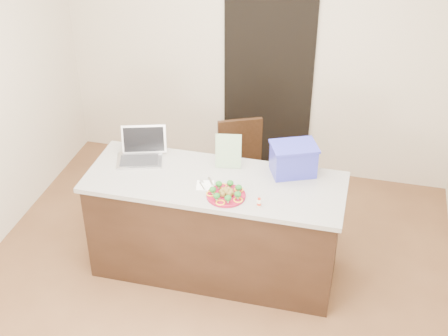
% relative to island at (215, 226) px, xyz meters
% --- Properties ---
extents(ground, '(4.00, 4.00, 0.00)m').
position_rel_island_xyz_m(ground, '(0.00, -0.25, -0.46)').
color(ground, brown).
rests_on(ground, ground).
extents(room_shell, '(4.00, 4.00, 4.00)m').
position_rel_island_xyz_m(room_shell, '(0.00, -0.25, 1.16)').
color(room_shell, white).
rests_on(room_shell, ground).
extents(doorway, '(0.90, 0.02, 2.00)m').
position_rel_island_xyz_m(doorway, '(0.10, 1.73, 0.54)').
color(doorway, black).
rests_on(doorway, ground).
extents(island, '(2.06, 0.76, 0.92)m').
position_rel_island_xyz_m(island, '(0.00, 0.00, 0.00)').
color(island, black).
rests_on(island, ground).
extents(plate, '(0.30, 0.30, 0.02)m').
position_rel_island_xyz_m(plate, '(0.14, -0.19, 0.47)').
color(plate, maroon).
rests_on(plate, island).
extents(meatballs, '(0.12, 0.11, 0.04)m').
position_rel_island_xyz_m(meatballs, '(0.14, -0.19, 0.50)').
color(meatballs, brown).
rests_on(meatballs, plate).
extents(broccoli, '(0.25, 0.25, 0.04)m').
position_rel_island_xyz_m(broccoli, '(0.14, -0.19, 0.52)').
color(broccoli, '#155118').
rests_on(broccoli, plate).
extents(pepper_rings, '(0.29, 0.29, 0.01)m').
position_rel_island_xyz_m(pepper_rings, '(0.14, -0.19, 0.48)').
color(pepper_rings, '#F4A419').
rests_on(pepper_rings, plate).
extents(napkin, '(0.16, 0.16, 0.01)m').
position_rel_island_xyz_m(napkin, '(-0.05, -0.09, 0.46)').
color(napkin, white).
rests_on(napkin, island).
extents(fork, '(0.07, 0.13, 0.00)m').
position_rel_island_xyz_m(fork, '(-0.07, -0.09, 0.47)').
color(fork, silver).
rests_on(fork, napkin).
extents(knife, '(0.08, 0.21, 0.01)m').
position_rel_island_xyz_m(knife, '(-0.02, -0.11, 0.47)').
color(knife, white).
rests_on(knife, napkin).
extents(yogurt_bottle, '(0.03, 0.03, 0.07)m').
position_rel_island_xyz_m(yogurt_bottle, '(0.41, -0.25, 0.49)').
color(yogurt_bottle, silver).
rests_on(yogurt_bottle, island).
extents(laptop, '(0.43, 0.39, 0.26)m').
position_rel_island_xyz_m(laptop, '(-0.67, 0.18, 0.53)').
color(laptop, '#BDBCC1').
rests_on(laptop, island).
extents(leaflet, '(0.21, 0.08, 0.29)m').
position_rel_island_xyz_m(leaflet, '(0.06, 0.21, 0.61)').
color(leaflet, silver).
rests_on(leaflet, island).
extents(blue_box, '(0.43, 0.38, 0.26)m').
position_rel_island_xyz_m(blue_box, '(0.58, 0.26, 0.59)').
color(blue_box, '#2F32A9').
rests_on(blue_box, island).
extents(chair, '(0.55, 0.57, 0.94)m').
position_rel_island_xyz_m(chair, '(-0.02, 0.88, 0.07)').
color(chair, '#321C0F').
rests_on(chair, ground).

